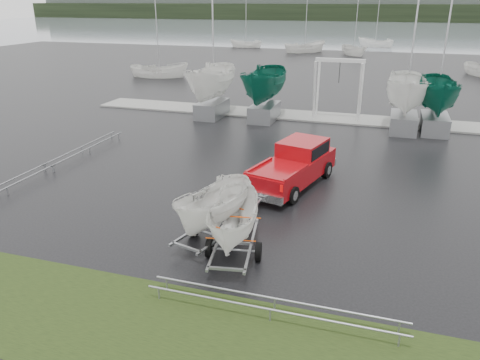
% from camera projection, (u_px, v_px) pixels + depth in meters
% --- Properties ---
extents(ground_plane, '(120.00, 120.00, 0.00)m').
position_uv_depth(ground_plane, '(238.00, 177.00, 22.00)').
color(ground_plane, black).
rests_on(ground_plane, ground).
extents(lake, '(300.00, 300.00, 0.00)m').
position_uv_depth(lake, '(366.00, 34.00, 110.88)').
color(lake, gray).
rests_on(lake, ground).
extents(grass_verge, '(40.00, 40.00, 0.00)m').
position_uv_depth(grass_verge, '(110.00, 320.00, 12.22)').
color(grass_verge, black).
rests_on(grass_verge, ground).
extents(dock, '(30.00, 3.00, 0.12)m').
position_uv_depth(dock, '(293.00, 115.00, 33.54)').
color(dock, gray).
rests_on(dock, ground).
extents(treeline, '(300.00, 8.00, 6.00)m').
position_uv_depth(treeline, '(379.00, 13.00, 172.01)').
color(treeline, black).
rests_on(treeline, ground).
extents(far_hill, '(300.00, 6.00, 10.00)m').
position_uv_depth(far_hill, '(380.00, 7.00, 178.40)').
color(far_hill, '#4C5651').
rests_on(far_hill, ground).
extents(pickup_truck, '(3.26, 5.92, 1.87)m').
position_uv_depth(pickup_truck, '(296.00, 163.00, 20.94)').
color(pickup_truck, '#95080D').
rests_on(pickup_truck, ground).
extents(trailer_hitched, '(2.05, 3.78, 4.40)m').
position_uv_depth(trailer_hitched, '(214.00, 175.00, 15.45)').
color(trailer_hitched, gray).
rests_on(trailer_hitched, ground).
extents(trailer_parked, '(1.86, 3.74, 4.45)m').
position_uv_depth(trailer_parked, '(234.00, 186.00, 14.47)').
color(trailer_parked, gray).
rests_on(trailer_parked, ground).
extents(boat_hoist, '(3.30, 2.18, 4.12)m').
position_uv_depth(boat_hoist, '(339.00, 80.00, 31.73)').
color(boat_hoist, silver).
rests_on(boat_hoist, ground).
extents(keelboat_0, '(2.53, 3.20, 10.70)m').
position_uv_depth(keelboat_0, '(211.00, 59.00, 31.85)').
color(keelboat_0, gray).
rests_on(keelboat_0, ground).
extents(keelboat_1, '(2.49, 3.20, 7.71)m').
position_uv_depth(keelboat_1, '(265.00, 62.00, 30.99)').
color(keelboat_1, gray).
rests_on(keelboat_1, ground).
extents(keelboat_2, '(2.48, 3.20, 10.65)m').
position_uv_depth(keelboat_2, '(410.00, 68.00, 28.26)').
color(keelboat_2, gray).
rests_on(keelboat_2, ground).
extents(keelboat_3, '(2.35, 3.20, 10.51)m').
position_uv_depth(keelboat_3, '(442.00, 72.00, 28.09)').
color(keelboat_3, gray).
rests_on(keelboat_3, ground).
extents(mast_rack_0, '(0.56, 6.50, 0.06)m').
position_uv_depth(mast_rack_0, '(85.00, 147.00, 25.29)').
color(mast_rack_0, gray).
rests_on(mast_rack_0, ground).
extents(mast_rack_1, '(0.56, 6.50, 0.06)m').
position_uv_depth(mast_rack_1, '(2.00, 187.00, 19.95)').
color(mast_rack_1, gray).
rests_on(mast_rack_1, ground).
extents(mast_rack_2, '(7.00, 0.56, 0.06)m').
position_uv_depth(mast_rack_2, '(273.00, 304.00, 12.31)').
color(mast_rack_2, gray).
rests_on(mast_rack_2, ground).
extents(moored_boat_0, '(2.88, 2.83, 11.14)m').
position_uv_depth(moored_boat_0, '(160.00, 77.00, 50.04)').
color(moored_boat_0, white).
rests_on(moored_boat_0, ground).
extents(moored_boat_1, '(3.81, 3.80, 11.54)m').
position_uv_depth(moored_boat_1, '(305.00, 52.00, 73.11)').
color(moored_boat_1, white).
rests_on(moored_boat_1, ground).
extents(moored_boat_4, '(2.31, 2.26, 10.77)m').
position_uv_depth(moored_boat_4, '(246.00, 47.00, 80.38)').
color(moored_boat_4, white).
rests_on(moored_boat_4, ground).
extents(moored_boat_5, '(3.11, 3.07, 11.19)m').
position_uv_depth(moored_boat_5, '(375.00, 47.00, 81.20)').
color(moored_boat_5, white).
rests_on(moored_boat_5, ground).
extents(moored_boat_6, '(3.27, 3.29, 11.15)m').
position_uv_depth(moored_boat_6, '(354.00, 55.00, 69.59)').
color(moored_boat_6, white).
rests_on(moored_boat_6, ground).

